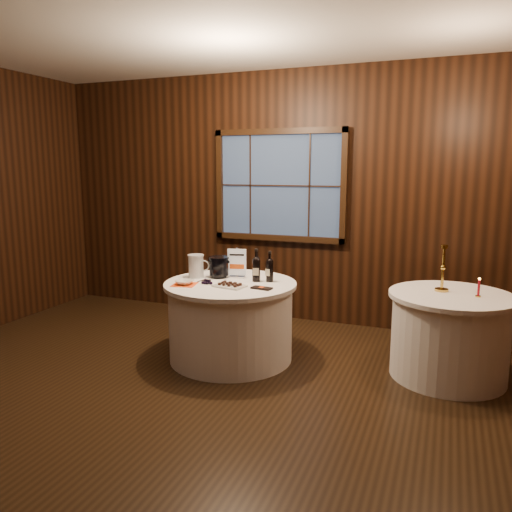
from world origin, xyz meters
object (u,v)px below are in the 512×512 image
at_px(glass_pitcher, 196,266).
at_px(cracker_bowl, 184,282).
at_px(main_table, 231,320).
at_px(port_bottle_right, 270,268).
at_px(sign_stand, 237,267).
at_px(port_bottle_left, 256,267).
at_px(chocolate_box, 262,288).
at_px(brass_candlestick, 443,274).
at_px(chocolate_plate, 230,285).
at_px(red_candle, 479,289).
at_px(grape_bunch, 207,282).
at_px(ice_bucket, 219,267).
at_px(side_table, 449,335).

relative_size(glass_pitcher, cracker_bowl, 1.44).
xyz_separation_m(main_table, port_bottle_right, (0.34, 0.17, 0.51)).
bearing_deg(sign_stand, cracker_bowl, -138.44).
bearing_deg(sign_stand, glass_pitcher, -171.61).
distance_m(sign_stand, port_bottle_left, 0.26).
height_order(chocolate_box, brass_candlestick, brass_candlestick).
relative_size(sign_stand, brass_candlestick, 0.72).
xyz_separation_m(chocolate_plate, red_candle, (2.14, 0.44, 0.05)).
distance_m(port_bottle_right, grape_bunch, 0.61).
xyz_separation_m(chocolate_plate, grape_bunch, (-0.25, 0.04, 0.01)).
bearing_deg(ice_bucket, sign_stand, 18.74).
relative_size(ice_bucket, red_candle, 1.25).
height_order(port_bottle_left, chocolate_plate, port_bottle_left).
distance_m(grape_bunch, brass_candlestick, 2.16).
distance_m(sign_stand, glass_pitcher, 0.41).
bearing_deg(cracker_bowl, port_bottle_right, 30.59).
relative_size(side_table, grape_bunch, 5.78).
xyz_separation_m(side_table, port_bottle_right, (-1.66, -0.13, 0.51)).
relative_size(port_bottle_left, brass_candlestick, 0.76).
relative_size(port_bottle_left, cracker_bowl, 1.98).
bearing_deg(brass_candlestick, port_bottle_right, -172.50).
bearing_deg(chocolate_box, red_candle, 20.69).
bearing_deg(ice_bucket, brass_candlestick, 5.87).
bearing_deg(brass_candlestick, main_table, -168.90).
distance_m(side_table, port_bottle_left, 1.86).
distance_m(chocolate_plate, cracker_bowl, 0.44).
bearing_deg(port_bottle_left, red_candle, -10.00).
bearing_deg(grape_bunch, chocolate_box, -0.26).
bearing_deg(cracker_bowl, sign_stand, 53.86).
height_order(chocolate_plate, cracker_bowl, cracker_bowl).
distance_m(sign_stand, chocolate_plate, 0.41).
xyz_separation_m(port_bottle_right, cracker_bowl, (-0.71, -0.42, -0.11)).
bearing_deg(main_table, red_candle, 6.94).
distance_m(chocolate_plate, chocolate_box, 0.31).
height_order(cracker_bowl, brass_candlestick, brass_candlestick).
bearing_deg(grape_bunch, side_table, 11.28).
height_order(side_table, port_bottle_left, port_bottle_left).
bearing_deg(side_table, grape_bunch, -168.72).
bearing_deg(glass_pitcher, port_bottle_right, -13.68).
height_order(port_bottle_right, grape_bunch, port_bottle_right).
relative_size(side_table, brass_candlestick, 2.56).
relative_size(sign_stand, chocolate_plate, 0.97).
height_order(side_table, brass_candlestick, brass_candlestick).
distance_m(main_table, port_bottle_left, 0.58).
distance_m(port_bottle_left, ice_bucket, 0.42).
xyz_separation_m(chocolate_plate, brass_candlestick, (1.84, 0.55, 0.14)).
distance_m(side_table, glass_pitcher, 2.47).
bearing_deg(grape_bunch, glass_pitcher, 137.77).
relative_size(port_bottle_right, red_candle, 1.78).
bearing_deg(grape_bunch, cracker_bowl, -148.19).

